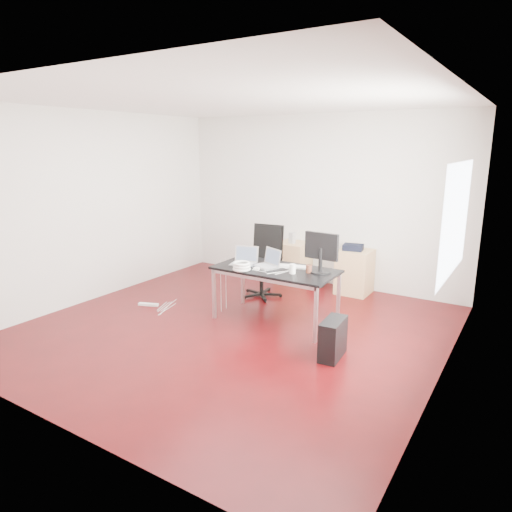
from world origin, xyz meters
The scene contains 18 objects.
room_shell centered at (0.04, 0.00, 1.40)m, with size 5.00×5.00×5.00m.
desk centered at (0.32, 0.52, 0.68)m, with size 1.60×0.80×0.73m.
office_chair centered at (-0.38, 1.38, 0.61)m, with size 0.53×0.55×1.08m.
filing_cabinet_left centered at (-0.30, 2.23, 0.35)m, with size 0.50×0.50×0.70m, color tan.
filing_cabinet_right centered at (0.79, 2.23, 0.35)m, with size 0.50×0.50×0.70m, color tan.
pc_tower centered at (1.39, -0.08, 0.22)m, with size 0.20×0.45×0.44m, color black.
wastebasket centered at (0.15, 2.25, 0.14)m, with size 0.24×0.24×0.28m, color black.
power_strip centered at (-1.56, 0.05, 0.02)m, with size 0.30×0.06×0.04m, color white.
laptop_left centered at (-0.16, 0.50, 0.79)m, with size 0.38×0.33×0.23m.
laptop_right centered at (0.18, 0.55, 0.79)m, with size 0.40×0.37×0.23m.
monitor centered at (0.90, 0.66, 1.01)m, with size 0.45×0.26×0.51m.
keyboard centered at (0.49, 0.69, 0.74)m, with size 0.44×0.14×0.02m, color white.
cup_white centered at (0.62, 0.42, 0.79)m, with size 0.08×0.08×0.12m, color white.
cup_brown centered at (0.78, 0.57, 0.78)m, with size 0.08×0.08×0.10m, color #51281C.
cable_coil centered at (-0.01, 0.22, 0.78)m, with size 0.24×0.24×0.11m.
power_adapter centered at (0.14, 0.33, 0.74)m, with size 0.07×0.07×0.03m, color white.
speaker centered at (-0.29, 2.16, 0.79)m, with size 0.09×0.08×0.18m, color #9E9E9E.
navy_garment centered at (0.75, 2.21, 0.74)m, with size 0.30×0.24×0.09m, color black.
Camera 1 is at (3.15, -4.49, 2.30)m, focal length 32.00 mm.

